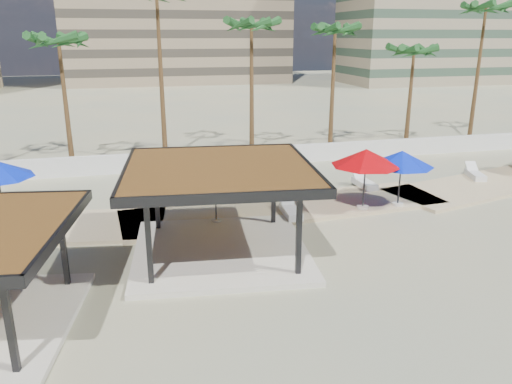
% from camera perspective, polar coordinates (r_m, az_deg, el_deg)
% --- Properties ---
extents(ground, '(200.00, 200.00, 0.00)m').
position_cam_1_polar(ground, '(17.95, 4.27, -9.85)').
color(ground, tan).
rests_on(ground, ground).
extents(promenade, '(44.45, 7.97, 0.24)m').
position_cam_1_polar(promenade, '(25.21, 3.12, -1.42)').
color(promenade, '#C6B284').
rests_on(promenade, ground).
extents(boundary_wall, '(56.00, 0.30, 1.20)m').
position_cam_1_polar(boundary_wall, '(32.42, -4.64, 3.86)').
color(boundary_wall, silver).
rests_on(boundary_wall, ground).
extents(pavilion_central, '(7.76, 7.76, 3.57)m').
position_cam_1_polar(pavilion_central, '(19.16, -4.17, -1.11)').
color(pavilion_central, beige).
rests_on(pavilion_central, ground).
extents(umbrella_b, '(3.38, 3.38, 2.26)m').
position_cam_1_polar(umbrella_b, '(22.02, -4.68, 1.36)').
color(umbrella_b, beige).
rests_on(umbrella_b, promenade).
extents(umbrella_c, '(3.82, 3.82, 2.95)m').
position_cam_1_polar(umbrella_c, '(24.07, 12.46, 3.85)').
color(umbrella_c, beige).
rests_on(umbrella_c, promenade).
extents(umbrella_d, '(3.91, 3.91, 2.76)m').
position_cam_1_polar(umbrella_d, '(25.00, 16.32, 3.68)').
color(umbrella_d, beige).
rests_on(umbrella_d, promenade).
extents(lounger_b, '(0.77, 2.09, 0.78)m').
position_cam_1_polar(lounger_b, '(23.42, 3.98, -2.15)').
color(lounger_b, silver).
rests_on(lounger_b, promenade).
extents(lounger_c, '(0.74, 2.11, 0.79)m').
position_cam_1_polar(lounger_c, '(28.38, 12.22, 1.04)').
color(lounger_c, silver).
rests_on(lounger_c, promenade).
extents(lounger_d, '(1.18, 2.09, 0.76)m').
position_cam_1_polar(lounger_d, '(32.17, 23.75, 1.85)').
color(lounger_d, silver).
rests_on(lounger_d, promenade).
extents(palm_c, '(3.00, 3.00, 8.74)m').
position_cam_1_polar(palm_c, '(33.40, -21.59, 15.30)').
color(palm_c, brown).
rests_on(palm_c, ground).
extents(palm_d, '(3.00, 3.00, 11.53)m').
position_cam_1_polar(palm_d, '(34.10, -11.26, 20.56)').
color(palm_d, brown).
rests_on(palm_d, ground).
extents(palm_e, '(3.00, 3.00, 9.69)m').
position_cam_1_polar(palm_e, '(34.46, -0.52, 17.98)').
color(palm_e, brown).
rests_on(palm_e, ground).
extents(palm_f, '(3.00, 3.00, 9.39)m').
position_cam_1_polar(palm_f, '(36.54, 9.02, 17.32)').
color(palm_f, brown).
rests_on(palm_f, ground).
extents(palm_g, '(3.00, 3.00, 7.97)m').
position_cam_1_polar(palm_g, '(38.94, 17.60, 14.76)').
color(palm_g, brown).
rests_on(palm_g, ground).
extents(palm_h, '(3.00, 3.00, 10.95)m').
position_cam_1_polar(palm_h, '(42.84, 24.74, 17.97)').
color(palm_h, brown).
rests_on(palm_h, ground).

